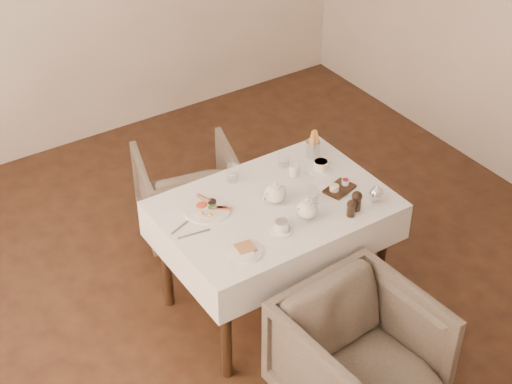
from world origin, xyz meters
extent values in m
plane|color=black|center=(0.00, 0.00, 0.00)|extent=(5.00, 5.00, 0.00)
cube|color=black|center=(0.05, 0.09, 0.72)|extent=(1.20, 0.80, 0.04)
cube|color=white|center=(0.05, 0.09, 0.64)|extent=(1.28, 0.88, 0.23)
cylinder|color=black|center=(-0.49, 0.43, 0.35)|extent=(0.06, 0.06, 0.70)
cylinder|color=black|center=(0.59, 0.43, 0.35)|extent=(0.06, 0.06, 0.70)
cylinder|color=black|center=(-0.49, -0.25, 0.35)|extent=(0.06, 0.06, 0.70)
cylinder|color=black|center=(0.59, -0.25, 0.35)|extent=(0.06, 0.06, 0.70)
imported|color=#4B4137|center=(-0.01, -0.77, 0.33)|extent=(0.76, 0.78, 0.67)
imported|color=#4B4137|center=(-0.01, 1.01, 0.30)|extent=(0.79, 0.81, 0.60)
cylinder|color=white|center=(-0.30, 0.25, 0.76)|extent=(0.26, 0.26, 0.01)
ellipsoid|color=red|center=(-0.31, 0.29, 0.77)|extent=(0.07, 0.06, 0.02)
cylinder|color=brown|center=(-0.27, 0.33, 0.78)|extent=(0.05, 0.10, 0.02)
cylinder|color=black|center=(-0.25, 0.28, 0.77)|extent=(0.05, 0.05, 0.02)
cube|color=maroon|center=(-0.23, 0.20, 0.77)|extent=(0.09, 0.08, 0.01)
ellipsoid|color=#264C19|center=(-0.27, 0.24, 0.77)|extent=(0.05, 0.04, 0.02)
cylinder|color=white|center=(-0.32, -0.17, 0.76)|extent=(0.19, 0.19, 0.01)
cube|color=#925A2F|center=(-0.31, -0.16, 0.77)|extent=(0.11, 0.10, 0.01)
cube|color=white|center=(-0.35, -0.19, 0.77)|extent=(0.16, 0.14, 0.02)
cylinder|color=white|center=(0.30, 0.25, 0.79)|extent=(0.06, 0.06, 0.07)
cylinder|color=white|center=(-0.06, -0.13, 0.76)|extent=(0.13, 0.13, 0.01)
cylinder|color=white|center=(-0.06, -0.13, 0.79)|extent=(0.11, 0.11, 0.06)
cylinder|color=#A46A4A|center=(-0.06, -0.13, 0.82)|extent=(0.07, 0.07, 0.00)
cylinder|color=white|center=(0.46, 0.21, 0.76)|extent=(0.14, 0.14, 0.01)
cylinder|color=white|center=(0.46, 0.21, 0.79)|extent=(0.10, 0.10, 0.06)
cylinder|color=#A46A4A|center=(0.46, 0.21, 0.82)|extent=(0.08, 0.08, 0.00)
cylinder|color=silver|center=(-0.03, 0.41, 0.81)|extent=(0.09, 0.09, 0.10)
cylinder|color=silver|center=(0.25, 0.00, 0.80)|extent=(0.08, 0.08, 0.09)
cylinder|color=silver|center=(0.31, 0.37, 0.80)|extent=(0.07, 0.07, 0.09)
cube|color=black|center=(0.43, -0.01, 0.76)|extent=(0.20, 0.16, 0.02)
cylinder|color=white|center=(0.40, -0.01, 0.79)|extent=(0.05, 0.05, 0.03)
cylinder|color=maroon|center=(0.48, 0.00, 0.79)|extent=(0.04, 0.04, 0.03)
cylinder|color=silver|center=(0.52, 0.37, 0.81)|extent=(0.09, 0.09, 0.10)
cube|color=silver|center=(-0.48, 0.20, 0.76)|extent=(0.18, 0.08, 0.00)
cube|color=silver|center=(-0.47, 0.10, 0.76)|extent=(0.19, 0.04, 0.00)
camera|label=1|loc=(-1.97, -2.79, 3.40)|focal=55.00mm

